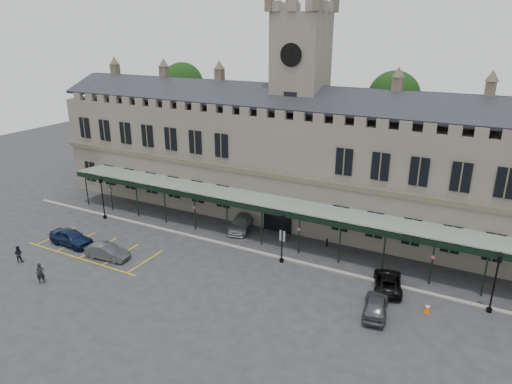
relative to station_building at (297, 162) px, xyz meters
The scene contains 22 objects.
ground 17.17m from the station_building, 90.00° to the right, with size 140.00×140.00×0.00m, color #2A2A2D.
station_building is the anchor object (origin of this frame).
clock_tower 6.64m from the station_building, 90.00° to the left, with size 5.60×5.60×24.80m.
canopy 9.37m from the station_building, 90.00° to the right, with size 50.00×4.10×4.30m.
kerb 12.22m from the station_building, 90.00° to the right, with size 60.00×0.40×0.12m, color gray.
parking_markings 23.26m from the station_building, 128.81° to the right, with size 16.00×6.00×0.01m, color gold, non-canonical shape.
tree_behind_left 24.64m from the station_building, 157.55° to the left, with size 6.00×6.00×16.00m.
tree_behind_mid 13.67m from the station_building, 48.65° to the left, with size 6.00×6.00×16.00m.
lamp_post_left 22.19m from the station_building, 149.85° to the right, with size 0.48×0.48×5.05m.
lamp_post_mid 12.02m from the station_building, 73.44° to the right, with size 0.48×0.48×5.03m.
lamp_post_right 23.59m from the station_building, 27.74° to the right, with size 0.49×0.49×5.15m.
traffic_cone 21.93m from the station_building, 38.58° to the right, with size 0.48×0.48×0.77m.
sign_board 9.27m from the station_building, 77.89° to the right, with size 0.68×0.16×1.18m.
bollard_left 9.16m from the station_building, 113.72° to the right, with size 0.17×0.17×0.97m, color black.
bollard_right 10.38m from the station_building, 45.46° to the right, with size 0.15×0.15×0.83m, color black.
car_left_a 24.98m from the station_building, 133.68° to the right, with size 1.94×4.82×1.64m, color #0B1733.
car_left_b 22.15m from the station_building, 122.52° to the right, with size 1.50×4.30×1.42m, color #3E4146.
car_taxi 9.32m from the station_building, 119.91° to the right, with size 2.08×5.11×1.48m, color #94969B.
car_van 18.06m from the station_building, 40.50° to the right, with size 2.19×4.74×1.32m, color black.
car_right_a 20.78m from the station_building, 49.41° to the right, with size 1.75×4.36×1.49m, color #3E4146.
person_a 27.91m from the station_building, 118.86° to the right, with size 0.68×0.44×1.86m, color black.
person_b 29.44m from the station_building, 129.31° to the right, with size 0.78×0.61×1.61m, color black.
Camera 1 is at (18.74, -29.58, 20.37)m, focal length 32.00 mm.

